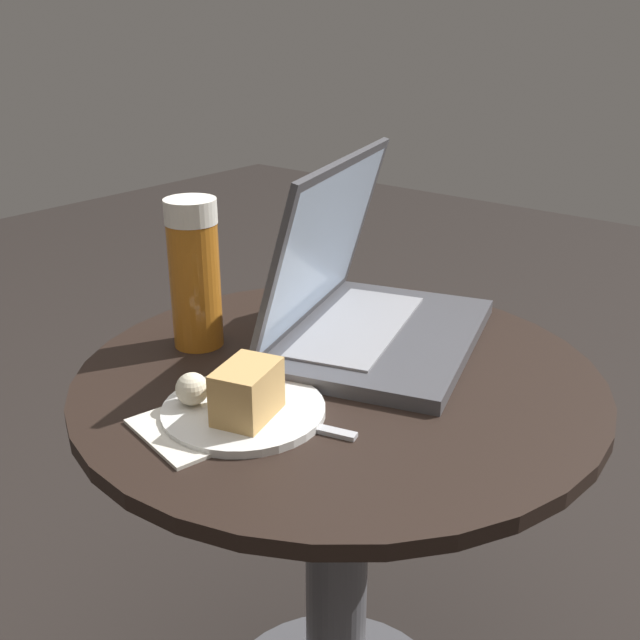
% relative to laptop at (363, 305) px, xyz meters
% --- Properties ---
extents(table, '(0.62, 0.62, 0.55)m').
position_rel_laptop_xyz_m(table, '(-0.09, -0.03, -0.21)').
color(table, '#515156').
rests_on(table, ground_plane).
extents(napkin, '(0.18, 0.14, 0.00)m').
position_rel_laptop_xyz_m(napkin, '(-0.26, -0.01, -0.05)').
color(napkin, silver).
rests_on(napkin, table).
extents(laptop, '(0.37, 0.31, 0.23)m').
position_rel_laptop_xyz_m(laptop, '(0.00, 0.00, 0.00)').
color(laptop, '#47474C').
rests_on(laptop, table).
extents(beer_glass, '(0.06, 0.06, 0.19)m').
position_rel_laptop_xyz_m(beer_glass, '(-0.14, 0.15, 0.05)').
color(beer_glass, '#C6701E').
rests_on(beer_glass, table).
extents(snack_plate, '(0.17, 0.17, 0.06)m').
position_rel_laptop_xyz_m(snack_plate, '(-0.24, -0.02, -0.03)').
color(snack_plate, silver).
rests_on(snack_plate, table).
extents(fork, '(0.07, 0.19, 0.00)m').
position_rel_laptop_xyz_m(fork, '(-0.23, -0.03, -0.05)').
color(fork, '#B2B2B7').
rests_on(fork, table).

